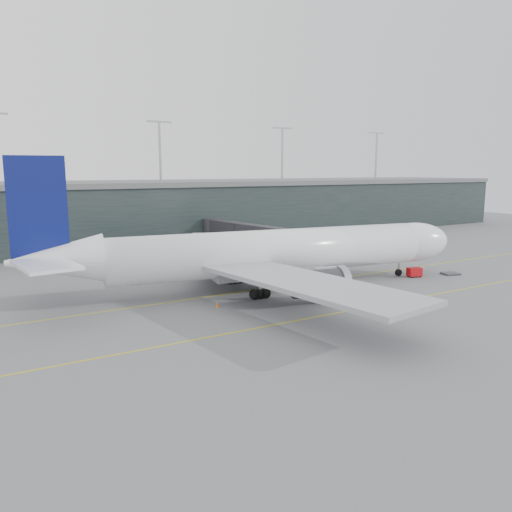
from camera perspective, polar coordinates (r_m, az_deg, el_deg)
ground at (r=79.17m, az=-1.69°, el=-3.33°), size 320.00×320.00×0.00m
taxiline_a at (r=75.81m, az=-0.20°, el=-3.91°), size 160.00×0.25×0.02m
taxiline_b at (r=63.08m, az=7.33°, el=-6.83°), size 160.00×0.25×0.02m
taxiline_lead_main at (r=98.79m, az=-4.86°, el=-0.72°), size 0.25×60.00×0.02m
terminal at (r=131.20m, az=-14.29°, el=4.96°), size 240.00×36.00×29.00m
main_aircraft at (r=75.82m, az=1.60°, el=0.36°), size 70.42×65.54×19.77m
jet_bridge at (r=108.01m, az=0.19°, el=2.86°), size 10.12×43.18×6.58m
gse_cart at (r=89.05m, az=17.65°, el=-1.74°), size 2.62×2.04×1.57m
baggage_dolly at (r=93.42m, az=21.34°, el=-1.88°), size 3.23×2.84×0.28m
uld_a at (r=86.46m, az=-8.55°, el=-1.68°), size 2.22×1.91×1.79m
uld_b at (r=88.66m, az=-6.64°, el=-1.40°), size 2.02×1.73×1.64m
uld_c at (r=88.92m, az=-4.61°, el=-1.25°), size 2.24×1.87×1.88m
cone_nose at (r=96.79m, az=18.22°, el=-1.18°), size 0.46×0.46×0.73m
cone_wing_stbd at (r=67.50m, az=12.42°, el=-5.57°), size 0.44×0.44×0.70m
cone_wing_port at (r=91.86m, az=-0.95°, el=-1.28°), size 0.41×0.41×0.65m
cone_tail at (r=66.63m, az=-4.45°, el=-5.56°), size 0.45×0.45×0.72m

